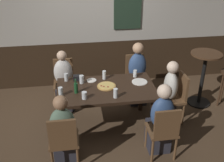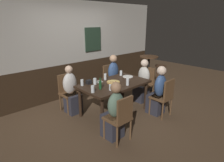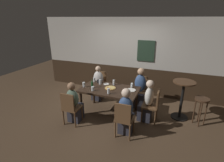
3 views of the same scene
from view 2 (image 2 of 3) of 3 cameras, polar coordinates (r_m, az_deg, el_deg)
The scene contains 27 objects.
ground_plane at distance 4.58m, azimuth 0.65°, elevation -9.38°, with size 12.00×12.00×0.00m, color #4C3826.
wall_back at distance 5.44m, azimuth -11.53°, elevation 9.14°, with size 6.40×0.13×2.60m.
dining_table at distance 4.32m, azimuth 0.68°, elevation -1.61°, with size 1.58×0.93×0.74m.
chair_right_near at distance 4.38m, azimuth 15.39°, elevation -4.27°, with size 0.40×0.40×0.88m.
chair_left_far at distance 4.65m, azimuth -13.14°, elevation -2.75°, with size 0.40×0.40×0.88m.
chair_head_east at distance 5.24m, azimuth 10.23°, elevation -0.21°, with size 0.40×0.40×0.88m.
chair_right_far at distance 5.43m, azimuth -0.46°, elevation 0.74°, with size 0.40×0.40×0.88m.
chair_left_near at distance 3.37m, azimuth 2.54°, elevation -10.60°, with size 0.40×0.40×0.88m.
person_right_near at distance 4.46m, azimuth 13.62°, elevation -3.82°, with size 0.34×0.37×1.15m.
person_left_far at distance 4.53m, azimuth -12.05°, elevation -3.64°, with size 0.34×0.37×1.12m.
person_head_east at distance 5.12m, azimuth 9.12°, elevation -0.81°, with size 0.37×0.34×1.13m.
person_right_far at distance 5.31m, azimuth 0.71°, elevation 0.51°, with size 0.34×0.37×1.20m.
person_left_near at distance 3.49m, azimuth 0.57°, elevation -10.16°, with size 0.34×0.37×1.10m.
pizza at distance 4.32m, azimuth 0.40°, elevation -0.28°, with size 0.30×0.30×0.03m.
tumbler_water at distance 4.13m, azimuth 4.70°, elevation -0.44°, with size 0.07×0.07×0.15m.
pint_glass_stout at distance 4.15m, azimuth -8.97°, elevation -0.60°, with size 0.07×0.07×0.13m.
pint_glass_amber at distance 3.85m, azimuth -0.36°, elevation -2.04°, with size 0.08×0.08×0.11m.
pint_glass_pale at distance 4.20m, azimuth -5.16°, elevation -0.22°, with size 0.07×0.07×0.14m.
highball_clear at distance 3.73m, azimuth -5.82°, elevation -2.58°, with size 0.07×0.07×0.14m.
beer_glass_tall at distance 4.50m, azimuth -2.05°, elevation 1.21°, with size 0.06×0.06×0.15m.
tumbler_short at distance 4.86m, azimuth 2.71°, elevation 2.31°, with size 0.07×0.07×0.12m.
beer_bottle_green at distance 3.90m, azimuth -3.57°, elevation -1.12°, with size 0.06×0.06×0.24m.
plate_white_large at distance 4.76m, azimuth 4.77°, elevation 1.33°, with size 0.26×0.26×0.01m, color white.
plate_white_small at distance 4.36m, azimuth -3.93°, elevation -0.24°, with size 0.16×0.16×0.01m, color white.
condiment_caddy at distance 4.24m, azimuth -7.00°, elevation -0.29°, with size 0.11×0.09×0.09m, color black.
side_bar_table at distance 5.98m, azimuth 10.81°, elevation 3.24°, with size 0.56×0.56×1.05m.
bar_stool at distance 6.27m, azimuth 14.33°, elevation 3.20°, with size 0.34×0.34×0.72m.
Camera 2 is at (-2.82, -2.93, 2.11)m, focal length 30.42 mm.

